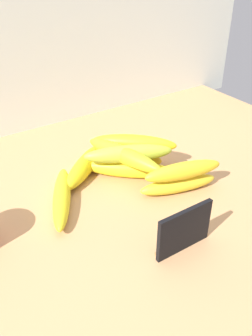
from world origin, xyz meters
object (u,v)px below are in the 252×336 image
(banana_2, at_px, (178,184))
(banana_3, at_px, (84,166))
(banana_8, at_px, (134,143))
(chalkboard_sign, at_px, (184,231))
(banana_6, at_px, (183,171))
(banana_0, at_px, (62,197))
(banana_7, at_px, (123,155))
(banana_4, at_px, (128,157))
(banana_1, at_px, (128,169))
(banana_5, at_px, (128,154))

(banana_2, height_order, banana_3, banana_3)
(banana_2, distance_m, banana_8, 0.14)
(banana_8, bearing_deg, banana_3, 163.94)
(chalkboard_sign, height_order, banana_6, chalkboard_sign)
(banana_0, xyz_separation_m, banana_6, (0.23, -0.10, 0.04))
(banana_3, xyz_separation_m, banana_7, (0.07, -0.06, 0.04))
(banana_4, relative_size, banana_6, 0.96)
(banana_2, bearing_deg, banana_3, 128.23)
(banana_7, relative_size, banana_8, 1.04)
(banana_0, relative_size, banana_8, 1.05)
(banana_7, bearing_deg, banana_6, -57.24)
(banana_1, relative_size, banana_2, 1.20)
(banana_3, bearing_deg, banana_5, -39.50)
(banana_0, bearing_deg, banana_8, 11.55)
(banana_4, xyz_separation_m, banana_7, (-0.04, -0.04, 0.04))
(banana_8, bearing_deg, banana_6, -79.76)
(chalkboard_sign, xyz_separation_m, banana_3, (-0.03, 0.30, -0.02))
(banana_1, height_order, banana_4, same)
(banana_6, bearing_deg, banana_3, 128.56)
(banana_4, xyz_separation_m, banana_6, (0.03, -0.15, 0.03))
(banana_3, bearing_deg, banana_0, -140.69)
(banana_1, distance_m, banana_8, 0.06)
(banana_3, distance_m, banana_8, 0.12)
(banana_3, relative_size, banana_7, 0.93)
(banana_4, bearing_deg, banana_5, -121.96)
(banana_3, relative_size, banana_6, 1.10)
(banana_5, xyz_separation_m, banana_7, (-0.01, 0.00, -0.00))
(banana_5, xyz_separation_m, banana_8, (0.04, 0.03, 0.00))
(banana_4, bearing_deg, banana_0, -164.18)
(banana_1, distance_m, banana_3, 0.10)
(banana_0, distance_m, banana_3, 0.12)
(banana_4, xyz_separation_m, banana_8, (0.01, -0.01, 0.04))
(banana_1, distance_m, banana_4, 0.05)
(banana_7, height_order, banana_8, banana_8)
(banana_1, height_order, banana_3, same)
(banana_1, relative_size, banana_6, 1.20)
(banana_2, height_order, banana_8, banana_8)
(chalkboard_sign, relative_size, banana_0, 0.54)
(banana_5, distance_m, banana_6, 0.13)
(chalkboard_sign, distance_m, banana_0, 0.26)
(banana_4, distance_m, banana_8, 0.04)
(banana_5, xyz_separation_m, banana_6, (0.06, -0.11, -0.01))
(banana_4, bearing_deg, banana_8, -59.25)
(banana_1, distance_m, banana_5, 0.04)
(banana_2, bearing_deg, banana_7, 121.88)
(chalkboard_sign, bearing_deg, banana_0, 118.01)
(banana_0, bearing_deg, banana_4, 15.82)
(chalkboard_sign, xyz_separation_m, banana_8, (0.08, 0.27, 0.02))
(chalkboard_sign, relative_size, banana_3, 0.59)
(chalkboard_sign, height_order, banana_2, chalkboard_sign)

